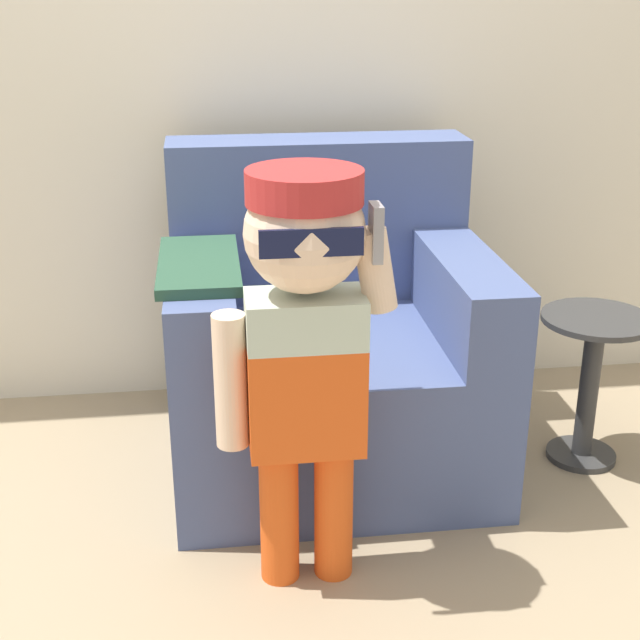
{
  "coord_description": "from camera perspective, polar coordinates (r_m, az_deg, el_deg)",
  "views": [
    {
      "loc": [
        -0.14,
        -2.39,
        1.47
      ],
      "look_at": [
        0.15,
        -0.19,
        0.59
      ],
      "focal_mm": 50.0,
      "sensor_mm": 36.0,
      "label": 1
    }
  ],
  "objects": [
    {
      "name": "armchair",
      "position": [
        2.79,
        0.52,
        -1.87
      ],
      "size": [
        0.98,
        0.88,
        0.97
      ],
      "color": "#475684",
      "rests_on": "ground_plane"
    },
    {
      "name": "wall_back",
      "position": [
        3.09,
        -5.07,
        18.33
      ],
      "size": [
        10.0,
        0.05,
        2.6
      ],
      "color": "beige",
      "rests_on": "ground_plane"
    },
    {
      "name": "person_child",
      "position": [
        2.07,
        -1.02,
        -0.05
      ],
      "size": [
        0.44,
        0.33,
        1.06
      ],
      "color": "#E05119",
      "rests_on": "ground_plane"
    },
    {
      "name": "side_table",
      "position": [
        2.9,
        16.93,
        -3.34
      ],
      "size": [
        0.34,
        0.34,
        0.49
      ],
      "color": "#333333",
      "rests_on": "ground_plane"
    },
    {
      "name": "ground_plane",
      "position": [
        2.81,
        -3.53,
        -10.03
      ],
      "size": [
        10.0,
        10.0,
        0.0
      ],
      "primitive_type": "plane",
      "color": "#998466"
    }
  ]
}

